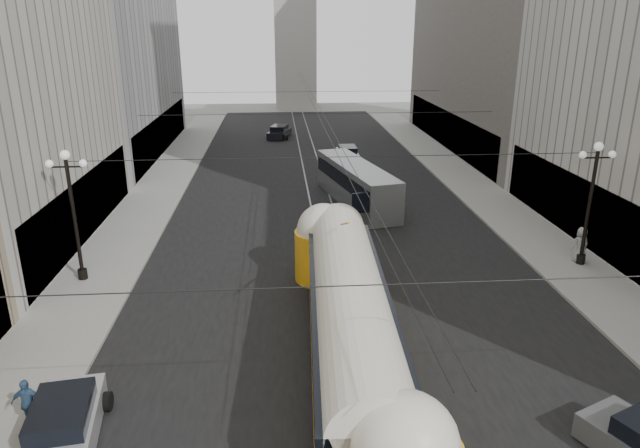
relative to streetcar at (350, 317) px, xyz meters
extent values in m
cube|color=black|center=(0.50, 22.53, -1.91)|extent=(20.00, 85.00, 0.02)
cube|color=gray|center=(-11.50, 26.03, -1.83)|extent=(4.00, 72.00, 0.15)
cube|color=gray|center=(12.50, 26.03, -1.83)|extent=(4.00, 72.00, 0.15)
cube|color=gray|center=(-0.25, 22.53, -1.91)|extent=(0.12, 85.00, 0.04)
cube|color=gray|center=(1.25, 22.53, -1.91)|extent=(0.12, 85.00, 0.04)
cube|color=black|center=(-13.55, 14.03, 0.09)|extent=(0.10, 18.00, 3.60)
cube|color=#999999|center=(-19.50, 38.03, 12.09)|extent=(12.00, 28.00, 28.00)
cube|color=black|center=(-13.55, 38.03, 0.09)|extent=(0.10, 25.20, 3.60)
cube|color=black|center=(14.55, 12.03, 0.09)|extent=(0.10, 18.00, 3.60)
cube|color=black|center=(14.55, 38.03, 0.09)|extent=(0.10, 28.80, 3.60)
cube|color=#B2AFA8|center=(0.50, 70.03, 10.09)|extent=(6.00, 6.00, 24.00)
cylinder|color=black|center=(-12.10, 8.03, 1.24)|extent=(0.18, 0.18, 6.00)
cylinder|color=black|center=(-12.10, 8.03, -1.51)|extent=(0.44, 0.44, 0.50)
cylinder|color=black|center=(-12.10, 8.03, 3.84)|extent=(1.60, 0.08, 0.08)
sphere|color=white|center=(-12.10, 8.03, 4.39)|extent=(0.44, 0.44, 0.44)
sphere|color=white|center=(-12.85, 8.03, 3.99)|extent=(0.36, 0.36, 0.36)
sphere|color=white|center=(-11.35, 8.03, 3.99)|extent=(0.36, 0.36, 0.36)
cylinder|color=black|center=(13.10, 8.03, 1.24)|extent=(0.18, 0.18, 6.00)
cylinder|color=black|center=(13.10, 8.03, -1.51)|extent=(0.44, 0.44, 0.50)
cylinder|color=black|center=(13.10, 8.03, 3.84)|extent=(1.60, 0.08, 0.08)
sphere|color=white|center=(13.10, 8.03, 4.39)|extent=(0.44, 0.44, 0.44)
sphere|color=white|center=(12.35, 8.03, 3.99)|extent=(0.36, 0.36, 0.36)
sphere|color=white|center=(13.85, 8.03, 3.99)|extent=(0.36, 0.36, 0.36)
cylinder|color=black|center=(0.50, -5.97, 4.09)|extent=(25.00, 0.03, 0.03)
cylinder|color=black|center=(0.50, 8.03, 4.09)|extent=(25.00, 0.03, 0.03)
cylinder|color=black|center=(0.50, 22.03, 4.09)|extent=(25.00, 0.03, 0.03)
cylinder|color=black|center=(0.50, 36.03, 4.09)|extent=(25.00, 0.03, 0.03)
cylinder|color=black|center=(0.50, 26.03, 3.89)|extent=(0.03, 72.00, 0.03)
cylinder|color=black|center=(0.90, 26.03, 3.89)|extent=(0.03, 72.00, 0.03)
cube|color=#FAAB15|center=(0.00, 0.00, -0.77)|extent=(3.52, 15.29, 1.84)
cube|color=black|center=(0.00, 0.00, -1.64)|extent=(3.49, 14.84, 0.33)
cube|color=black|center=(0.00, 0.00, 0.42)|extent=(3.53, 15.06, 0.92)
cylinder|color=silver|center=(0.00, 0.00, 0.75)|extent=(3.18, 15.05, 2.49)
sphere|color=silver|center=(0.35, -7.48, 0.64)|extent=(2.60, 2.60, 2.60)
cylinder|color=#FAAB15|center=(-0.35, 7.48, -0.66)|extent=(2.82, 2.82, 2.49)
sphere|color=silver|center=(-0.35, 7.48, 0.64)|extent=(2.60, 2.60, 2.60)
cube|color=gray|center=(2.94, 19.90, -0.49)|extent=(4.67, 11.20, 2.74)
cube|color=black|center=(2.94, 19.90, -0.03)|extent=(4.60, 10.83, 1.01)
cube|color=black|center=(2.94, 14.46, -0.17)|extent=(2.07, 0.56, 1.28)
cylinder|color=black|center=(1.80, 16.22, -1.45)|extent=(0.30, 0.91, 0.91)
cylinder|color=black|center=(4.08, 16.22, -1.45)|extent=(0.30, 0.91, 0.91)
cylinder|color=black|center=(1.80, 23.57, -1.45)|extent=(0.30, 0.91, 0.91)
cylinder|color=black|center=(4.08, 23.57, -1.45)|extent=(0.30, 0.91, 0.91)
cube|color=#A8A8AD|center=(-9.00, -3.69, -1.43)|extent=(2.46, 4.70, 0.79)
cube|color=black|center=(-9.00, -3.69, -0.87)|extent=(1.96, 2.67, 0.75)
cylinder|color=black|center=(-9.83, -2.17, -1.59)|extent=(0.22, 0.64, 0.64)
cylinder|color=black|center=(-8.17, -2.17, -1.59)|extent=(0.22, 0.64, 0.64)
cylinder|color=black|center=(7.16, -4.71, -1.59)|extent=(0.22, 0.64, 0.64)
cube|color=silver|center=(3.99, 33.39, -1.46)|extent=(1.75, 4.21, 0.75)
cube|color=black|center=(3.99, 33.39, -0.93)|extent=(1.53, 2.32, 0.70)
cylinder|color=black|center=(3.22, 31.96, -1.61)|extent=(0.22, 0.60, 0.60)
cylinder|color=black|center=(4.77, 31.96, -1.61)|extent=(0.22, 0.60, 0.60)
cylinder|color=black|center=(3.22, 34.82, -1.61)|extent=(0.22, 0.60, 0.60)
cylinder|color=black|center=(4.77, 34.82, -1.61)|extent=(0.22, 0.60, 0.60)
cube|color=black|center=(-2.21, 45.15, -1.44)|extent=(2.85, 4.65, 0.77)
cube|color=black|center=(-2.21, 45.15, -0.90)|extent=(2.13, 2.71, 0.73)
cylinder|color=black|center=(-3.01, 43.67, -1.60)|extent=(0.22, 0.62, 0.62)
cylinder|color=black|center=(-1.40, 43.67, -1.60)|extent=(0.22, 0.62, 0.62)
cylinder|color=black|center=(-3.01, 46.62, -1.60)|extent=(0.22, 0.62, 0.62)
cylinder|color=black|center=(-1.40, 46.62, -1.60)|extent=(0.22, 0.62, 0.62)
imported|color=gray|center=(13.13, 8.28, -0.82)|extent=(1.01, 0.72, 1.88)
imported|color=#3A5B80|center=(-10.27, -2.99, -0.93)|extent=(1.00, 0.60, 1.66)
camera|label=1|loc=(-2.46, -18.19, 9.95)|focal=32.00mm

